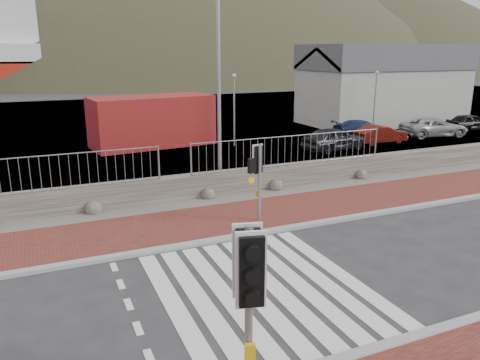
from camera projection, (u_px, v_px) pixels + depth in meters
name	position (u px, v px, depth m)	size (l,w,h in m)	color
ground	(262.00, 288.00, 10.94)	(220.00, 220.00, 0.00)	#28282B
sidewalk_far	(200.00, 224.00, 14.90)	(40.00, 3.00, 0.08)	brown
kerb_far	(216.00, 240.00, 13.57)	(40.00, 0.25, 0.12)	gray
zebra_crossing	(262.00, 288.00, 10.94)	(4.62, 5.60, 0.01)	silver
gravel_strip	(182.00, 206.00, 16.67)	(40.00, 1.50, 0.06)	#59544C
stone_wall	(175.00, 188.00, 17.27)	(40.00, 0.60, 0.90)	#49423B
railing	(175.00, 153.00, 16.77)	(18.07, 0.07, 1.22)	gray
quay	(101.00, 124.00, 35.59)	(120.00, 40.00, 0.50)	#4C4C4F
water	(67.00, 90.00, 66.51)	(220.00, 50.00, 0.05)	#3F4C54
harbor_building	(384.00, 84.00, 35.43)	(12.20, 6.20, 5.80)	#9E9E99
hills_backdrop	(104.00, 192.00, 97.35)	(254.00, 90.00, 100.00)	#2B311D
traffic_signal_near	(249.00, 282.00, 6.63)	(0.49, 0.37, 3.05)	gray
traffic_signal_far	(259.00, 167.00, 14.60)	(0.63, 0.30, 2.58)	gray
streetlight	(222.00, 66.00, 17.62)	(1.71, 0.86, 8.51)	gray
shipping_container	(152.00, 121.00, 27.05)	(6.86, 2.86, 2.86)	maroon
car_a	(333.00, 139.00, 25.84)	(1.54, 3.84, 1.31)	black
car_b	(380.00, 134.00, 27.93)	(1.15, 3.31, 1.09)	#59130C
car_c	(362.00, 129.00, 29.86)	(1.55, 3.80, 1.10)	#161D46
car_d	(434.00, 127.00, 30.17)	(1.98, 4.29, 1.19)	#9F9F9F
car_e	(470.00, 122.00, 32.33)	(1.38, 3.44, 1.17)	black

